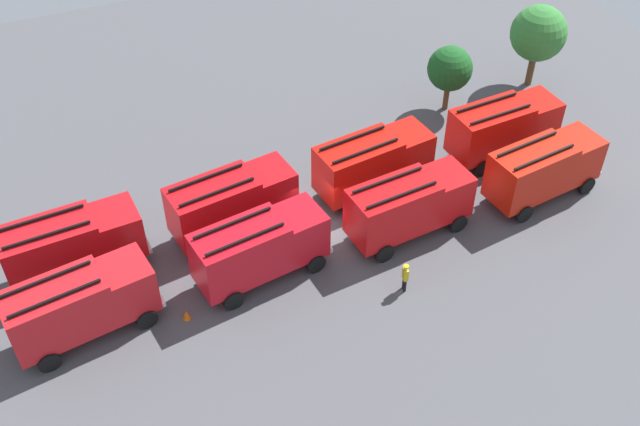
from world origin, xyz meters
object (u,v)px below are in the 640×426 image
fire_truck_0 (80,303)px  fire_truck_3 (544,168)px  traffic_cone_0 (187,315)px  fire_truck_1 (259,247)px  fire_truck_6 (373,162)px  traffic_cone_2 (260,196)px  tree_0 (450,69)px  tree_1 (538,34)px  fire_truck_2 (409,204)px  fire_truck_7 (504,126)px  fire_truck_4 (72,243)px  firefighter_1 (405,276)px  traffic_cone_1 (379,153)px  firefighter_0 (109,282)px  firefighter_2 (483,109)px  fire_truck_5 (232,201)px

fire_truck_0 → fire_truck_3: (26.47, -0.01, 0.00)m
traffic_cone_0 → fire_truck_1: bearing=16.5°
fire_truck_6 → traffic_cone_2: (-6.50, 1.72, -1.81)m
tree_0 → tree_1: tree_1 is taller
fire_truck_2 → tree_0: 12.82m
fire_truck_0 → fire_truck_7: size_ratio=1.02×
fire_truck_4 → traffic_cone_0: 7.14m
firefighter_1 → tree_0: size_ratio=0.39×
traffic_cone_1 → traffic_cone_2: traffic_cone_2 is taller
fire_truck_1 → fire_truck_7: (17.36, 4.06, 0.00)m
firefighter_0 → tree_1: (31.32, 8.35, 3.07)m
tree_0 → traffic_cone_1: (-6.51, -3.06, -2.82)m
fire_truck_2 → traffic_cone_2: 9.05m
fire_truck_4 → traffic_cone_0: bearing=-54.5°
fire_truck_3 → fire_truck_6: same height
tree_0 → traffic_cone_2: (-14.79, -4.02, -2.77)m
firefighter_1 → traffic_cone_1: bearing=-97.4°
fire_truck_2 → fire_truck_0: bearing=174.8°
fire_truck_0 → fire_truck_3: size_ratio=1.00×
fire_truck_6 → tree_0: 10.13m
traffic_cone_0 → fire_truck_4: bearing=129.5°
fire_truck_2 → tree_1: (15.11, 10.24, 1.83)m
fire_truck_4 → tree_1: size_ratio=1.24×
fire_truck_0 → firefighter_2: size_ratio=4.20×
fire_truck_6 → firefighter_2: size_ratio=4.18×
fire_truck_0 → fire_truck_5: (8.96, 4.19, 0.00)m
fire_truck_2 → fire_truck_4: size_ratio=1.01×
fire_truck_3 → fire_truck_5: size_ratio=1.00×
fire_truck_1 → tree_1: size_ratio=1.26×
traffic_cone_0 → traffic_cone_2: size_ratio=0.83×
fire_truck_5 → tree_1: tree_1 is taller
fire_truck_7 → fire_truck_3: bearing=-95.0°
fire_truck_6 → firefighter_0: 16.25m
fire_truck_0 → fire_truck_4: same height
fire_truck_7 → tree_1: (6.37, 6.11, 1.83)m
fire_truck_3 → fire_truck_5: bearing=158.8°
fire_truck_2 → traffic_cone_2: fire_truck_2 is taller
fire_truck_4 → fire_truck_7: (26.20, 0.06, 0.00)m
firefighter_1 → tree_0: tree_0 is taller
fire_truck_3 → fire_truck_6: 9.84m
fire_truck_2 → fire_truck_5: (-8.84, 4.00, 0.00)m
fire_truck_1 → traffic_cone_2: fire_truck_1 is taller
fire_truck_0 → fire_truck_1: size_ratio=1.00×
fire_truck_5 → fire_truck_6: bearing=-7.7°
fire_truck_1 → traffic_cone_0: 5.00m
tree_0 → fire_truck_6: bearing=-145.3°
fire_truck_0 → firefighter_0: bearing=43.8°
fire_truck_0 → traffic_cone_2: size_ratio=10.89×
fire_truck_4 → fire_truck_6: bearing=-3.9°
tree_1 → firefighter_0: bearing=-165.1°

